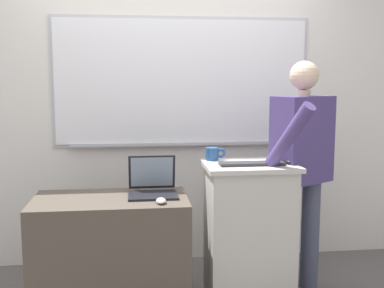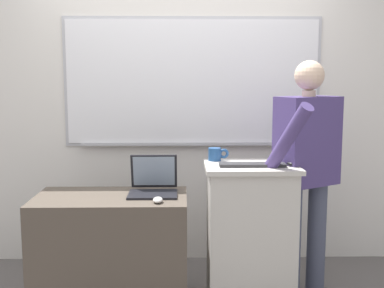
# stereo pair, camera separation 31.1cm
# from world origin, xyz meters

# --- Properties ---
(back_wall) EXTENTS (6.40, 0.17, 2.84)m
(back_wall) POSITION_xyz_m (0.00, 1.33, 1.42)
(back_wall) COLOR silver
(back_wall) RESTS_ON ground_plane
(lectern_podium) EXTENTS (0.61, 0.47, 0.95)m
(lectern_podium) POSITION_xyz_m (0.49, 0.45, 0.48)
(lectern_podium) COLOR #BCB7AD
(lectern_podium) RESTS_ON ground_plane
(side_desk) EXTENTS (0.99, 0.56, 0.75)m
(side_desk) POSITION_xyz_m (-0.43, 0.42, 0.38)
(side_desk) COLOR #4C4238
(side_desk) RESTS_ON ground_plane
(person_presenter) EXTENTS (0.60, 0.70, 1.63)m
(person_presenter) POSITION_xyz_m (0.88, 0.54, 0.94)
(person_presenter) COLOR #474C60
(person_presenter) RESTS_ON ground_plane
(laptop) EXTENTS (0.32, 0.32, 0.25)m
(laptop) POSITION_xyz_m (-0.16, 0.51, 0.82)
(laptop) COLOR black
(laptop) RESTS_ON side_desk
(wireless_keyboard) EXTENTS (0.43, 0.11, 0.02)m
(wireless_keyboard) POSITION_xyz_m (0.49, 0.40, 0.96)
(wireless_keyboard) COLOR #2D2D30
(wireless_keyboard) RESTS_ON lectern_podium
(computer_mouse_by_laptop) EXTENTS (0.06, 0.10, 0.03)m
(computer_mouse_by_laptop) POSITION_xyz_m (-0.11, 0.25, 0.77)
(computer_mouse_by_laptop) COLOR silver
(computer_mouse_by_laptop) RESTS_ON side_desk
(computer_mouse_by_keyboard) EXTENTS (0.06, 0.10, 0.03)m
(computer_mouse_by_keyboard) POSITION_xyz_m (0.74, 0.41, 0.97)
(computer_mouse_by_keyboard) COLOR black
(computer_mouse_by_keyboard) RESTS_ON lectern_podium
(coffee_mug) EXTENTS (0.14, 0.09, 0.09)m
(coffee_mug) POSITION_xyz_m (0.27, 0.62, 1.00)
(coffee_mug) COLOR #234C84
(coffee_mug) RESTS_ON lectern_podium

